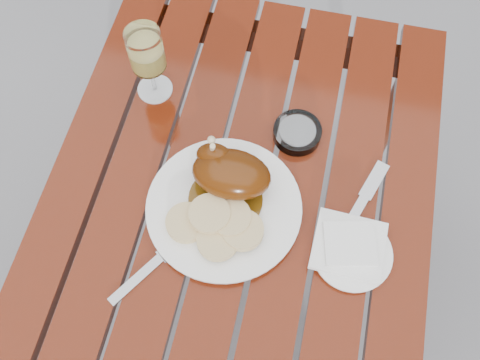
% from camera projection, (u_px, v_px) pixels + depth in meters
% --- Properties ---
extents(ground, '(60.00, 60.00, 0.00)m').
position_uv_depth(ground, '(235.00, 305.00, 1.76)').
color(ground, slate).
rests_on(ground, ground).
extents(table, '(0.80, 1.20, 0.75)m').
position_uv_depth(table, '(233.00, 274.00, 1.42)').
color(table, maroon).
rests_on(table, ground).
extents(dinner_plate, '(0.41, 0.41, 0.02)m').
position_uv_depth(dinner_plate, '(224.00, 208.00, 1.09)').
color(dinner_plate, white).
rests_on(dinner_plate, table).
extents(roast_duck, '(0.16, 0.17, 0.12)m').
position_uv_depth(roast_duck, '(229.00, 173.00, 1.06)').
color(roast_duck, '#5B370A').
rests_on(roast_duck, dinner_plate).
extents(bread_dumplings, '(0.19, 0.13, 0.03)m').
position_uv_depth(bread_dumplings, '(217.00, 225.00, 1.04)').
color(bread_dumplings, '#D7BB83').
rests_on(bread_dumplings, dinner_plate).
extents(wine_glass, '(0.10, 0.10, 0.19)m').
position_uv_depth(wine_glass, '(149.00, 64.00, 1.14)').
color(wine_glass, '#E3D467').
rests_on(wine_glass, table).
extents(side_plate, '(0.21, 0.21, 0.01)m').
position_uv_depth(side_plate, '(352.00, 253.00, 1.05)').
color(side_plate, white).
rests_on(side_plate, table).
extents(napkin, '(0.14, 0.13, 0.01)m').
position_uv_depth(napkin, '(349.00, 246.00, 1.04)').
color(napkin, white).
rests_on(napkin, side_plate).
extents(ashtray, '(0.12, 0.12, 0.03)m').
position_uv_depth(ashtray, '(297.00, 133.00, 1.16)').
color(ashtray, '#B2B7BC').
rests_on(ashtray, table).
extents(fork, '(0.10, 0.14, 0.01)m').
position_uv_depth(fork, '(142.00, 275.00, 1.03)').
color(fork, gray).
rests_on(fork, table).
extents(knife, '(0.09, 0.20, 0.01)m').
position_uv_depth(knife, '(354.00, 216.00, 1.09)').
color(knife, gray).
rests_on(knife, table).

